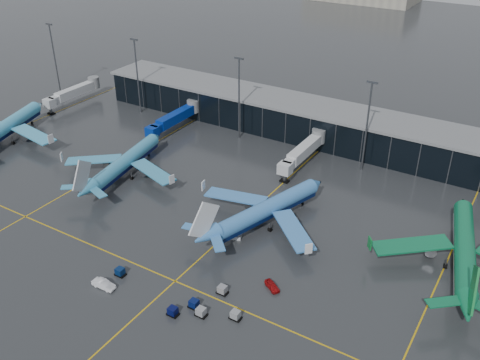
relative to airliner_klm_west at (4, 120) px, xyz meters
The scene contains 13 objects.
ground 75.69m from the airliner_klm_west, ahead, with size 600.00×600.00×0.00m, color #282B2D.
terminal_pier 90.44m from the airliner_klm_west, 34.43° to the left, with size 142.00×17.00×10.70m.
jet_bridges 51.03m from the airliner_klm_west, 39.04° to the left, with size 94.00×27.50×7.20m.
flood_masts 88.95m from the airliner_klm_west, 26.18° to the left, with size 203.00×0.50×25.50m.
taxi_lines 84.87m from the airliner_klm_west, ahead, with size 220.00×120.00×0.02m.
airliner_klm_west is the anchor object (origin of this frame).
airliner_arkefly 46.10m from the airliner_klm_west, ahead, with size 35.34×40.25×12.37m, color #3C98C5, non-canonical shape.
airliner_klm_near 90.27m from the airliner_klm_west, ahead, with size 36.19×41.22×12.67m, color #4085D3, non-canonical shape.
airliner_aer_lingus 132.56m from the airliner_klm_west, ahead, with size 38.84×44.24×13.59m, color #0D6D42, non-canonical shape.
baggage_carts 95.86m from the airliner_klm_west, 17.98° to the right, with size 28.71×11.27×1.70m.
mobile_airstair 87.45m from the airliner_klm_west, ahead, with size 3.14×3.75×3.45m.
service_van_red 103.91m from the airliner_klm_west, ahead, with size 1.63×4.05×1.38m, color #9D0C0E.
service_van_white 81.79m from the airliner_klm_west, 25.20° to the right, with size 1.74×5.00×1.65m, color white.
Camera 1 is at (64.74, -79.19, 70.25)m, focal length 40.00 mm.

